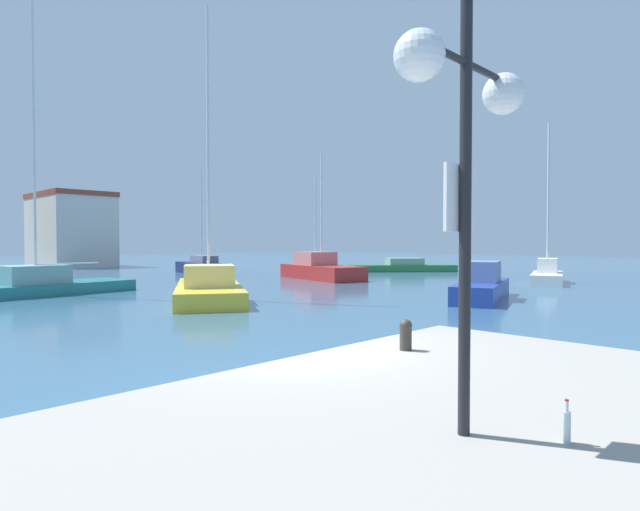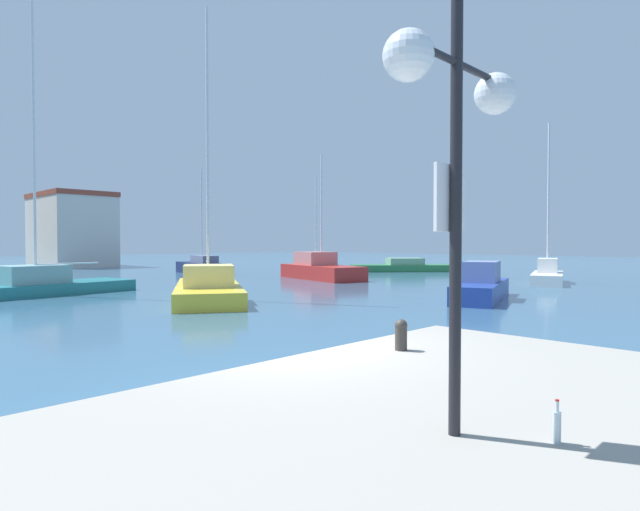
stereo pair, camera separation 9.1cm
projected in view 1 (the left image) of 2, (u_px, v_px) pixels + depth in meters
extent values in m
plane|color=#38607F|center=(256.00, 282.00, 32.94)|extent=(160.00, 160.00, 0.00)
cylinder|color=black|center=(465.00, 191.00, 4.29)|extent=(0.10, 0.10, 4.07)
cylinder|color=black|center=(466.00, 63.00, 4.26)|extent=(1.37, 0.06, 0.06)
sphere|color=white|center=(419.00, 56.00, 3.78)|extent=(0.38, 0.38, 0.38)
sphere|color=white|center=(504.00, 94.00, 4.76)|extent=(0.38, 0.38, 0.38)
cube|color=white|center=(459.00, 198.00, 4.33)|extent=(0.44, 0.03, 0.56)
cylinder|color=red|center=(457.00, 191.00, 4.35)|extent=(0.24, 0.01, 0.24)
cylinder|color=silver|center=(566.00, 427.00, 4.16)|extent=(0.07, 0.07, 0.25)
cylinder|color=silver|center=(567.00, 406.00, 4.15)|extent=(0.03, 0.03, 0.09)
cylinder|color=#B21E19|center=(567.00, 400.00, 4.15)|extent=(0.03, 0.03, 0.01)
cylinder|color=#38332D|center=(406.00, 338.00, 7.74)|extent=(0.18, 0.18, 0.37)
sphere|color=#38332D|center=(406.00, 325.00, 7.73)|extent=(0.19, 0.19, 0.19)
cube|color=#1E707A|center=(36.00, 289.00, 24.81)|extent=(9.25, 4.10, 0.57)
cube|color=#6B9CA2|center=(33.00, 274.00, 24.69)|extent=(3.03, 2.49, 0.88)
cylinder|color=silver|center=(34.00, 139.00, 24.63)|extent=(0.12, 0.12, 13.73)
cylinder|color=silver|center=(69.00, 264.00, 26.07)|extent=(3.11, 0.51, 0.08)
cube|color=gold|center=(209.00, 292.00, 22.86)|extent=(6.94, 8.84, 0.69)
cube|color=#DFCD77|center=(209.00, 276.00, 21.68)|extent=(2.89, 2.96, 0.91)
cylinder|color=silver|center=(208.00, 146.00, 22.69)|extent=(0.12, 0.12, 12.12)
cylinder|color=silver|center=(208.00, 263.00, 24.36)|extent=(1.70, 2.63, 0.08)
cube|color=#B22823|center=(321.00, 272.00, 35.81)|extent=(4.35, 7.84, 0.95)
cube|color=#C4716E|center=(315.00, 258.00, 36.50)|extent=(2.69, 2.99, 0.92)
cylinder|color=silver|center=(321.00, 210.00, 35.70)|extent=(0.12, 0.12, 7.67)
cube|color=#233D93|center=(482.00, 291.00, 22.93)|extent=(6.73, 3.78, 0.79)
cube|color=#6E7DB1|center=(482.00, 271.00, 22.99)|extent=(2.42, 1.99, 0.91)
cube|color=#28703D|center=(402.00, 268.00, 45.53)|extent=(8.74, 8.27, 0.59)
cube|color=gray|center=(404.00, 261.00, 45.53)|extent=(3.86, 3.82, 0.58)
cube|color=white|center=(547.00, 278.00, 31.91)|extent=(6.48, 3.70, 0.66)
cube|color=silver|center=(548.00, 265.00, 32.42)|extent=(2.57, 1.84, 0.88)
cylinder|color=silver|center=(548.00, 198.00, 31.79)|extent=(0.12, 0.12, 9.19)
cube|color=gray|center=(315.00, 268.00, 44.45)|extent=(5.34, 7.23, 0.70)
cube|color=#ADB0B5|center=(314.00, 260.00, 44.92)|extent=(2.48, 2.60, 0.57)
cylinder|color=silver|center=(315.00, 220.00, 44.34)|extent=(0.12, 0.12, 7.51)
cube|color=#19234C|center=(202.00, 268.00, 41.83)|extent=(3.47, 7.59, 0.90)
cube|color=slate|center=(204.00, 259.00, 41.35)|extent=(1.89, 3.09, 0.58)
cylinder|color=silver|center=(201.00, 215.00, 41.73)|extent=(0.12, 0.12, 7.60)
cube|color=beige|center=(71.00, 232.00, 54.72)|extent=(6.11, 9.75, 7.21)
cube|color=brown|center=(70.00, 196.00, 54.62)|extent=(6.24, 9.95, 0.50)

